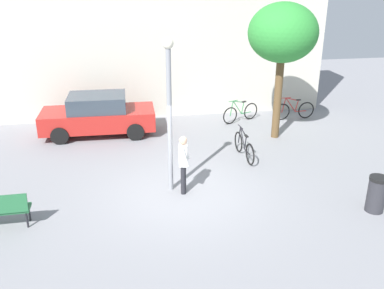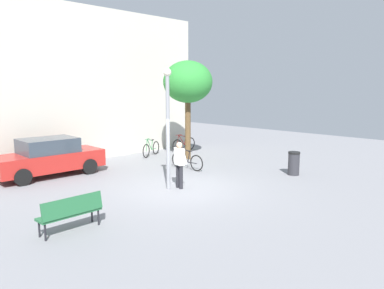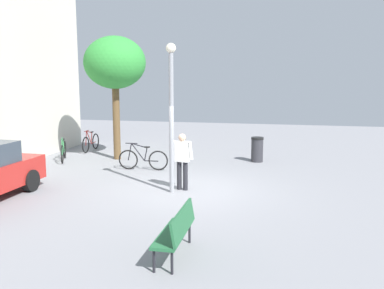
{
  "view_description": "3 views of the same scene",
  "coord_description": "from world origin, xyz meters",
  "px_view_note": "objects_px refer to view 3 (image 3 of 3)",
  "views": [
    {
      "loc": [
        -1.56,
        -10.21,
        5.7
      ],
      "look_at": [
        0.17,
        -0.18,
        1.57
      ],
      "focal_mm": 39.34,
      "sensor_mm": 36.0,
      "label": 1
    },
    {
      "loc": [
        -8.95,
        -9.37,
        3.62
      ],
      "look_at": [
        0.37,
        -0.09,
        1.57
      ],
      "focal_mm": 35.11,
      "sensor_mm": 36.0,
      "label": 2
    },
    {
      "loc": [
        -12.22,
        -2.84,
        3.38
      ],
      "look_at": [
        0.96,
        0.09,
        1.21
      ],
      "focal_mm": 40.91,
      "sensor_mm": 36.0,
      "label": 3
    }
  ],
  "objects_px": {
    "lamppost": "(171,106)",
    "bicycle_green": "(63,151)",
    "person_by_lamppost": "(182,158)",
    "plaza_tree": "(115,64)",
    "trash_bin": "(257,149)",
    "bicycle_red": "(91,142)",
    "park_bench": "(177,229)",
    "bicycle_black": "(143,159)"
  },
  "relations": [
    {
      "from": "lamppost",
      "to": "bicycle_green",
      "type": "distance_m",
      "value": 6.81
    },
    {
      "from": "person_by_lamppost",
      "to": "plaza_tree",
      "type": "height_order",
      "value": "plaza_tree"
    },
    {
      "from": "bicycle_green",
      "to": "trash_bin",
      "type": "relative_size",
      "value": 1.74
    },
    {
      "from": "plaza_tree",
      "to": "bicycle_green",
      "type": "distance_m",
      "value": 4.0
    },
    {
      "from": "bicycle_green",
      "to": "trash_bin",
      "type": "distance_m",
      "value": 7.62
    },
    {
      "from": "bicycle_red",
      "to": "trash_bin",
      "type": "relative_size",
      "value": 1.87
    },
    {
      "from": "bicycle_red",
      "to": "plaza_tree",
      "type": "bearing_deg",
      "value": -128.88
    },
    {
      "from": "person_by_lamppost",
      "to": "park_bench",
      "type": "bearing_deg",
      "value": -167.34
    },
    {
      "from": "park_bench",
      "to": "bicycle_black",
      "type": "xyz_separation_m",
      "value": [
        7.05,
        3.08,
        -0.16
      ]
    },
    {
      "from": "person_by_lamppost",
      "to": "park_bench",
      "type": "height_order",
      "value": "person_by_lamppost"
    },
    {
      "from": "lamppost",
      "to": "park_bench",
      "type": "bearing_deg",
      "value": -163.6
    },
    {
      "from": "bicycle_green",
      "to": "bicycle_red",
      "type": "bearing_deg",
      "value": -1.69
    },
    {
      "from": "lamppost",
      "to": "person_by_lamppost",
      "type": "xyz_separation_m",
      "value": [
        0.33,
        -0.23,
        -1.52
      ]
    },
    {
      "from": "trash_bin",
      "to": "person_by_lamppost",
      "type": "bearing_deg",
      "value": 158.58
    },
    {
      "from": "lamppost",
      "to": "plaza_tree",
      "type": "xyz_separation_m",
      "value": [
        4.38,
        3.46,
        1.31
      ]
    },
    {
      "from": "park_bench",
      "to": "bicycle_green",
      "type": "height_order",
      "value": "bicycle_green"
    },
    {
      "from": "person_by_lamppost",
      "to": "trash_bin",
      "type": "bearing_deg",
      "value": -21.42
    },
    {
      "from": "park_bench",
      "to": "bicycle_green",
      "type": "xyz_separation_m",
      "value": [
        7.96,
        6.69,
        -0.16
      ]
    },
    {
      "from": "bicycle_green",
      "to": "bicycle_red",
      "type": "xyz_separation_m",
      "value": [
        2.31,
        -0.07,
        0.0
      ]
    },
    {
      "from": "lamppost",
      "to": "plaza_tree",
      "type": "relative_size",
      "value": 0.87
    },
    {
      "from": "person_by_lamppost",
      "to": "bicycle_red",
      "type": "bearing_deg",
      "value": 45.04
    },
    {
      "from": "person_by_lamppost",
      "to": "bicycle_red",
      "type": "distance_m",
      "value": 7.88
    },
    {
      "from": "bicycle_green",
      "to": "trash_bin",
      "type": "bearing_deg",
      "value": -78.94
    },
    {
      "from": "park_bench",
      "to": "trash_bin",
      "type": "height_order",
      "value": "trash_bin"
    },
    {
      "from": "bicycle_red",
      "to": "bicycle_green",
      "type": "bearing_deg",
      "value": 178.31
    },
    {
      "from": "bicycle_black",
      "to": "plaza_tree",
      "type": "bearing_deg",
      "value": 44.34
    },
    {
      "from": "park_bench",
      "to": "plaza_tree",
      "type": "xyz_separation_m",
      "value": [
        8.76,
        4.75,
        3.24
      ]
    },
    {
      "from": "plaza_tree",
      "to": "person_by_lamppost",
      "type": "bearing_deg",
      "value": -137.62
    },
    {
      "from": "lamppost",
      "to": "bicycle_black",
      "type": "xyz_separation_m",
      "value": [
        2.67,
        1.79,
        -2.1
      ]
    },
    {
      "from": "park_bench",
      "to": "bicycle_red",
      "type": "height_order",
      "value": "bicycle_red"
    },
    {
      "from": "bicycle_black",
      "to": "lamppost",
      "type": "bearing_deg",
      "value": -146.13
    },
    {
      "from": "park_bench",
      "to": "bicycle_black",
      "type": "distance_m",
      "value": 7.7
    },
    {
      "from": "plaza_tree",
      "to": "trash_bin",
      "type": "bearing_deg",
      "value": -83.22
    },
    {
      "from": "park_bench",
      "to": "bicycle_red",
      "type": "distance_m",
      "value": 12.22
    },
    {
      "from": "park_bench",
      "to": "plaza_tree",
      "type": "distance_m",
      "value": 10.48
    },
    {
      "from": "lamppost",
      "to": "park_bench",
      "type": "distance_m",
      "value": 4.96
    },
    {
      "from": "park_bench",
      "to": "lamppost",
      "type": "bearing_deg",
      "value": 16.4
    },
    {
      "from": "bicycle_green",
      "to": "bicycle_black",
      "type": "distance_m",
      "value": 3.72
    },
    {
      "from": "lamppost",
      "to": "trash_bin",
      "type": "height_order",
      "value": "lamppost"
    },
    {
      "from": "lamppost",
      "to": "trash_bin",
      "type": "xyz_separation_m",
      "value": [
        5.04,
        -2.08,
        -2.0
      ]
    },
    {
      "from": "lamppost",
      "to": "bicycle_red",
      "type": "height_order",
      "value": "lamppost"
    },
    {
      "from": "bicycle_black",
      "to": "park_bench",
      "type": "bearing_deg",
      "value": -156.39
    }
  ]
}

